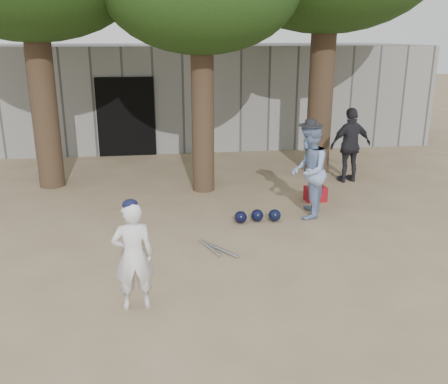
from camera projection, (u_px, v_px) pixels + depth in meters
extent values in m
plane|color=#937C5E|center=(192.00, 278.00, 7.10)|extent=(70.00, 70.00, 0.00)
imported|color=white|center=(133.00, 256.00, 6.15)|extent=(0.55, 0.39, 1.41)
imported|color=#829DCA|center=(309.00, 171.00, 9.25)|extent=(0.95, 1.06, 1.78)
imported|color=black|center=(350.00, 145.00, 11.53)|extent=(1.07, 0.57, 1.74)
cube|color=maroon|center=(316.00, 194.00, 10.37)|extent=(0.44, 0.35, 0.30)
cube|color=gray|center=(168.00, 101.00, 14.20)|extent=(16.00, 0.35, 3.00)
cube|color=black|center=(126.00, 117.00, 13.97)|extent=(1.60, 0.08, 2.20)
cube|color=slate|center=(166.00, 91.00, 16.55)|extent=(16.00, 5.00, 3.00)
sphere|color=black|center=(241.00, 217.00, 9.14)|extent=(0.23, 0.23, 0.23)
sphere|color=black|center=(257.00, 215.00, 9.23)|extent=(0.23, 0.23, 0.23)
sphere|color=black|center=(275.00, 215.00, 9.23)|extent=(0.23, 0.23, 0.23)
cylinder|color=#AEAEB5|center=(210.00, 248.00, 8.04)|extent=(0.31, 0.69, 0.06)
cylinder|color=#AEAEB5|center=(223.00, 250.00, 7.95)|extent=(0.47, 0.62, 0.06)
cylinder|color=brown|center=(39.00, 62.00, 10.61)|extent=(0.56, 0.56, 5.50)
cylinder|color=brown|center=(202.00, 75.00, 10.39)|extent=(0.48, 0.48, 5.00)
cylinder|color=brown|center=(323.00, 53.00, 11.81)|extent=(0.60, 0.60, 5.80)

